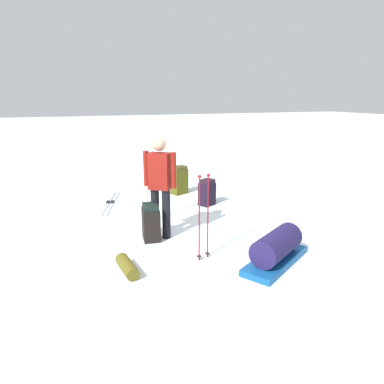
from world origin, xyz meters
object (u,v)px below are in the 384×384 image
(ski_pair_near, at_px, (110,203))
(backpack_large_dark, at_px, (179,180))
(sleeping_mat_rolled, at_px, (127,266))
(skier_standing, at_px, (160,183))
(backpack_small_spare, at_px, (207,193))
(ski_poles_planted_far, at_px, (149,184))
(gear_sled, at_px, (276,249))
(backpack_bright, at_px, (151,222))
(ski_poles_planted_near, at_px, (204,213))

(ski_pair_near, relative_size, backpack_large_dark, 2.57)
(sleeping_mat_rolled, bearing_deg, skier_standing, -127.29)
(ski_pair_near, height_order, backpack_small_spare, backpack_small_spare)
(skier_standing, distance_m, ski_poles_planted_far, 0.79)
(gear_sled, bearing_deg, backpack_bright, -46.52)
(backpack_large_dark, xyz_separation_m, backpack_bright, (1.40, 2.53, -0.04))
(backpack_small_spare, bearing_deg, ski_poles_planted_far, 22.95)
(ski_poles_planted_far, bearing_deg, gear_sled, 118.21)
(backpack_small_spare, xyz_separation_m, sleeping_mat_rolled, (2.26, 2.42, -0.19))
(skier_standing, distance_m, backpack_small_spare, 2.12)
(skier_standing, height_order, ski_pair_near, skier_standing)
(backpack_small_spare, bearing_deg, skier_standing, 43.34)
(skier_standing, bearing_deg, backpack_large_dark, -115.93)
(backpack_large_dark, bearing_deg, backpack_small_spare, 102.87)
(skier_standing, relative_size, backpack_small_spare, 2.92)
(skier_standing, bearing_deg, backpack_bright, 12.43)
(backpack_large_dark, relative_size, backpack_small_spare, 1.19)
(ski_poles_planted_near, height_order, sleeping_mat_rolled, ski_poles_planted_near)
(backpack_small_spare, bearing_deg, ski_pair_near, -24.82)
(ski_poles_planted_far, bearing_deg, backpack_small_spare, -157.05)
(backpack_small_spare, bearing_deg, ski_poles_planted_near, 64.99)
(backpack_large_dark, relative_size, ski_poles_planted_near, 0.54)
(ski_pair_near, distance_m, ski_poles_planted_near, 3.51)
(backpack_bright, distance_m, backpack_small_spare, 2.18)
(ski_poles_planted_far, xyz_separation_m, gear_sled, (-1.24, 2.32, -0.52))
(ski_pair_near, bearing_deg, backpack_bright, 98.04)
(ski_poles_planted_far, height_order, gear_sled, ski_poles_planted_far)
(backpack_large_dark, height_order, backpack_small_spare, backpack_large_dark)
(ski_poles_planted_near, distance_m, gear_sled, 1.16)
(skier_standing, relative_size, ski_pair_near, 0.95)
(ski_poles_planted_near, xyz_separation_m, sleeping_mat_rolled, (1.13, 0.01, -0.62))
(gear_sled, bearing_deg, ski_pair_near, -65.39)
(backpack_small_spare, xyz_separation_m, gear_sled, (0.22, 2.94, -0.06))
(skier_standing, height_order, backpack_small_spare, skier_standing)
(backpack_bright, distance_m, ski_poles_planted_near, 1.19)
(ski_pair_near, xyz_separation_m, backpack_large_dark, (-1.73, -0.19, 0.33))
(ski_pair_near, height_order, sleeping_mat_rolled, sleeping_mat_rolled)
(skier_standing, relative_size, ski_poles_planted_near, 1.32)
(backpack_large_dark, relative_size, ski_poles_planted_far, 0.51)
(skier_standing, height_order, backpack_large_dark, skier_standing)
(backpack_bright, bearing_deg, sleeping_mat_rolled, 58.71)
(backpack_small_spare, bearing_deg, sleeping_mat_rolled, 47.02)
(backpack_bright, relative_size, ski_poles_planted_far, 0.45)
(backpack_small_spare, distance_m, ski_poles_planted_near, 2.70)
(ski_pair_near, xyz_separation_m, ski_poles_planted_near, (-0.86, 3.33, 0.70))
(backpack_bright, xyz_separation_m, ski_poles_planted_far, (-0.19, -0.81, 0.45))
(ski_pair_near, height_order, backpack_large_dark, backpack_large_dark)
(skier_standing, xyz_separation_m, backpack_bright, (0.18, 0.04, -0.65))
(ski_pair_near, bearing_deg, skier_standing, 102.64)
(ski_pair_near, distance_m, ski_poles_planted_far, 1.78)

